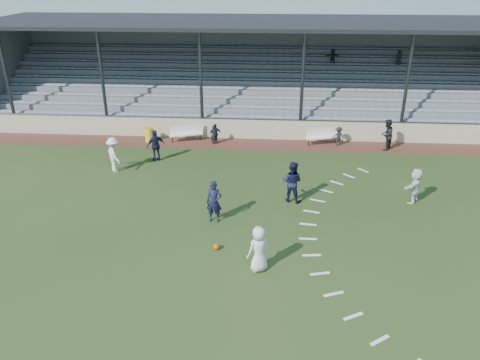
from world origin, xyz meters
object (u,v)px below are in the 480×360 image
at_px(bench_left, 187,132).
at_px(football, 216,247).
at_px(bench_right, 322,135).
at_px(official, 387,135).
at_px(player_white_lead, 259,249).
at_px(trash_bin, 149,135).
at_px(player_navy_lead, 214,202).

height_order(bench_left, football, bench_left).
relative_size(bench_right, official, 1.12).
distance_m(football, player_white_lead, 2.13).
height_order(trash_bin, official, official).
height_order(trash_bin, football, trash_bin).
bearing_deg(player_white_lead, official, -152.43).
bearing_deg(trash_bin, official, -1.59).
bearing_deg(football, player_navy_lead, 98.78).
bearing_deg(player_navy_lead, bench_right, 64.97).
bearing_deg(player_navy_lead, trash_bin, 122.02).
bearing_deg(bench_right, player_navy_lead, -136.75).
relative_size(bench_right, football, 8.48).
distance_m(bench_left, official, 11.75).
xyz_separation_m(trash_bin, football, (5.45, -11.56, -0.32)).
relative_size(player_white_lead, official, 0.94).
distance_m(trash_bin, football, 12.79).
height_order(bench_left, trash_bin, bench_left).
distance_m(trash_bin, official, 13.98).
distance_m(trash_bin, player_navy_lead, 10.72).
xyz_separation_m(trash_bin, player_navy_lead, (5.12, -9.41, 0.46)).
relative_size(trash_bin, player_navy_lead, 0.47).
bearing_deg(bench_right, player_white_lead, -122.52).
xyz_separation_m(trash_bin, player_white_lead, (7.08, -12.73, 0.41)).
xyz_separation_m(bench_left, official, (11.72, -0.65, 0.34)).
relative_size(bench_left, player_navy_lead, 1.13).
xyz_separation_m(bench_left, bench_right, (8.15, 0.03, 0.00)).
relative_size(bench_left, official, 1.12).
distance_m(bench_right, player_white_lead, 13.44).
distance_m(bench_left, player_white_lead, 13.87).
bearing_deg(trash_bin, player_white_lead, -60.92).
xyz_separation_m(bench_left, football, (3.22, -11.83, -0.46)).
relative_size(football, player_navy_lead, 0.13).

